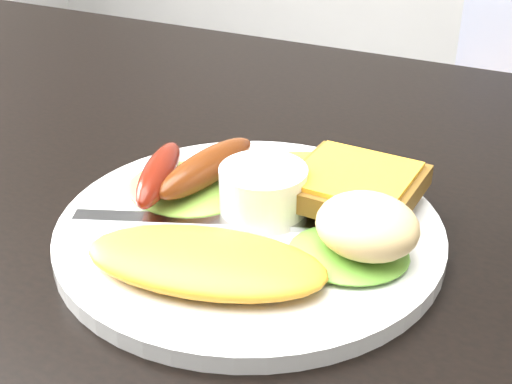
{
  "coord_description": "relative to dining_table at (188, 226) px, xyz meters",
  "views": [
    {
      "loc": [
        0.25,
        -0.39,
        1.02
      ],
      "look_at": [
        0.06,
        -0.01,
        0.78
      ],
      "focal_mm": 50.0,
      "sensor_mm": 36.0,
      "label": 1
    }
  ],
  "objects": [
    {
      "name": "dining_table",
      "position": [
        0.0,
        0.0,
        0.0
      ],
      "size": [
        1.2,
        0.8,
        0.04
      ],
      "primitive_type": "cube",
      "color": "black",
      "rests_on": "ground"
    },
    {
      "name": "sausage_a",
      "position": [
        -0.01,
        -0.02,
        0.05
      ],
      "size": [
        0.05,
        0.1,
        0.02
      ],
      "primitive_type": "ellipsoid",
      "rotation": [
        0.0,
        0.0,
        0.31
      ],
      "color": "#711A03",
      "rests_on": "lettuce_left"
    },
    {
      "name": "lettuce_right",
      "position": [
        0.14,
        -0.03,
        0.04
      ],
      "size": [
        0.09,
        0.08,
        0.01
      ],
      "primitive_type": "ellipsoid",
      "rotation": [
        0.0,
        0.0,
        0.21
      ],
      "color": "#4F9F3A",
      "rests_on": "plate"
    },
    {
      "name": "toast_a",
      "position": [
        0.09,
        0.05,
        0.04
      ],
      "size": [
        0.09,
        0.09,
        0.01
      ],
      "primitive_type": "cube",
      "rotation": [
        0.0,
        0.0,
        0.47
      ],
      "color": "brown",
      "rests_on": "plate"
    },
    {
      "name": "plate",
      "position": [
        0.06,
        -0.02,
        0.03
      ],
      "size": [
        0.26,
        0.26,
        0.01
      ],
      "primitive_type": "cylinder",
      "color": "white",
      "rests_on": "dining_table"
    },
    {
      "name": "lettuce_left",
      "position": [
        0.0,
        -0.0,
        0.04
      ],
      "size": [
        0.1,
        0.09,
        0.01
      ],
      "primitive_type": "ellipsoid",
      "rotation": [
        0.0,
        0.0,
        -0.06
      ],
      "color": "#61982E",
      "rests_on": "plate"
    },
    {
      "name": "sausage_b",
      "position": [
        0.02,
        0.0,
        0.05
      ],
      "size": [
        0.04,
        0.11,
        0.03
      ],
      "primitive_type": "ellipsoid",
      "rotation": [
        0.0,
        0.0,
        -0.17
      ],
      "color": "#6E2709",
      "rests_on": "lettuce_left"
    },
    {
      "name": "omelette",
      "position": [
        0.07,
        -0.09,
        0.04
      ],
      "size": [
        0.16,
        0.1,
        0.02
      ],
      "primitive_type": "ellipsoid",
      "rotation": [
        0.0,
        0.0,
        0.2
      ],
      "color": "gold",
      "rests_on": "plate"
    },
    {
      "name": "fork",
      "position": [
        0.03,
        -0.04,
        0.03
      ],
      "size": [
        0.16,
        0.07,
        0.0
      ],
      "primitive_type": "cube",
      "rotation": [
        0.0,
        0.0,
        0.38
      ],
      "color": "#ADAFB7",
      "rests_on": "plate"
    },
    {
      "name": "toast_b",
      "position": [
        0.12,
        0.03,
        0.05
      ],
      "size": [
        0.09,
        0.09,
        0.01
      ],
      "primitive_type": "cube",
      "rotation": [
        0.0,
        0.0,
        -0.06
      ],
      "color": "brown",
      "rests_on": "toast_a"
    },
    {
      "name": "ramekin",
      "position": [
        0.07,
        -0.01,
        0.05
      ],
      "size": [
        0.06,
        0.06,
        0.04
      ],
      "primitive_type": "cylinder",
      "rotation": [
        0.0,
        0.0,
        0.03
      ],
      "color": "white",
      "rests_on": "plate"
    },
    {
      "name": "potato_salad",
      "position": [
        0.15,
        -0.03,
        0.06
      ],
      "size": [
        0.08,
        0.08,
        0.04
      ],
      "primitive_type": "ellipsoid",
      "rotation": [
        0.0,
        0.0,
        -0.38
      ],
      "color": "#F9EFB7",
      "rests_on": "lettuce_right"
    }
  ]
}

